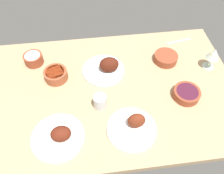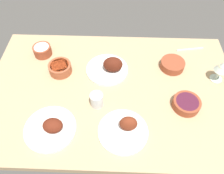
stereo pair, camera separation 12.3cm
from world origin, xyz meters
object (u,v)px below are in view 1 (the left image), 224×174
(plate_near_viewer, at_px, (133,127))
(bowl_cream, at_px, (33,59))
(spoon_loose, at_px, (179,41))
(bowl_onions, at_px, (187,94))
(bowl_sauce, at_px, (56,74))
(plate_center_main, at_px, (106,68))
(plate_far_side, at_px, (59,136))
(water_tumbler, at_px, (100,102))
(wine_glass, at_px, (214,55))
(bowl_soup, at_px, (166,58))

(plate_near_viewer, relative_size, bowl_cream, 2.20)
(plate_near_viewer, distance_m, spoon_loose, 0.73)
(plate_near_viewer, bearing_deg, bowl_cream, -45.28)
(bowl_cream, bearing_deg, bowl_onions, 156.52)
(bowl_sauce, xyz_separation_m, bowl_onions, (-0.70, 0.22, -0.01))
(plate_center_main, relative_size, plate_near_viewer, 1.02)
(plate_far_side, relative_size, bowl_onions, 1.78)
(plate_near_viewer, distance_m, water_tumbler, 0.21)
(plate_near_viewer, bearing_deg, plate_center_main, -76.96)
(plate_far_side, height_order, wine_glass, wine_glass)
(plate_near_viewer, distance_m, bowl_cream, 0.73)
(plate_center_main, bearing_deg, wine_glass, 176.27)
(plate_near_viewer, xyz_separation_m, water_tumbler, (0.14, -0.15, 0.02))
(bowl_cream, relative_size, water_tumbler, 1.36)
(plate_center_main, height_order, spoon_loose, plate_center_main)
(plate_far_side, xyz_separation_m, water_tumbler, (-0.21, -0.16, 0.02))
(bowl_soup, height_order, wine_glass, wine_glass)
(plate_far_side, xyz_separation_m, bowl_soup, (-0.64, -0.44, 0.01))
(water_tumbler, distance_m, spoon_loose, 0.72)
(plate_center_main, height_order, wine_glass, wine_glass)
(spoon_loose, bearing_deg, bowl_onions, 67.40)
(bowl_cream, xyz_separation_m, wine_glass, (-1.04, 0.17, 0.07))
(plate_near_viewer, relative_size, bowl_soup, 1.72)
(bowl_cream, relative_size, bowl_sauce, 0.84)
(plate_near_viewer, height_order, bowl_sauce, plate_near_viewer)
(water_tumbler, relative_size, spoon_loose, 0.46)
(bowl_soup, bearing_deg, plate_center_main, 6.39)
(bowl_sauce, bearing_deg, plate_center_main, -176.94)
(plate_center_main, distance_m, plate_near_viewer, 0.40)
(bowl_sauce, bearing_deg, water_tumbler, 136.03)
(plate_center_main, distance_m, water_tumbler, 0.25)
(plate_near_viewer, relative_size, spoon_loose, 1.39)
(bowl_soup, distance_m, spoon_loose, 0.21)
(plate_far_side, distance_m, spoon_loose, 0.98)
(plate_center_main, distance_m, bowl_onions, 0.47)
(plate_near_viewer, height_order, plate_far_side, plate_near_viewer)
(bowl_cream, relative_size, bowl_onions, 0.78)
(plate_center_main, distance_m, plate_far_side, 0.48)
(bowl_soup, distance_m, water_tumbler, 0.51)
(spoon_loose, bearing_deg, water_tumbler, 28.29)
(bowl_sauce, xyz_separation_m, spoon_loose, (-0.80, -0.22, -0.03))
(plate_near_viewer, height_order, bowl_onions, plate_near_viewer)
(plate_near_viewer, xyz_separation_m, plate_far_side, (0.36, 0.00, -0.00))
(wine_glass, bearing_deg, bowl_cream, -9.13)
(plate_far_side, distance_m, bowl_soup, 0.77)
(bowl_sauce, bearing_deg, bowl_soup, -175.05)
(plate_center_main, xyz_separation_m, water_tumbler, (0.05, 0.24, 0.01))
(bowl_sauce, distance_m, spoon_loose, 0.83)
(plate_far_side, xyz_separation_m, bowl_sauce, (0.02, -0.38, 0.01))
(plate_center_main, distance_m, bowl_sauce, 0.29)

